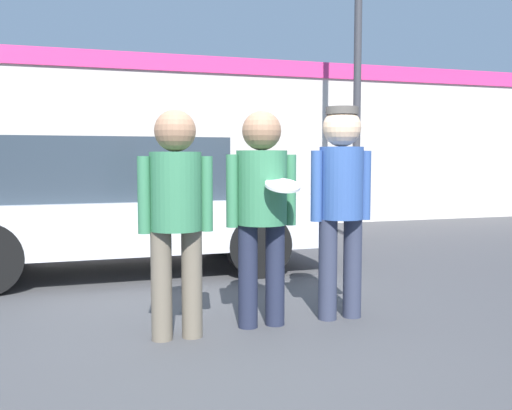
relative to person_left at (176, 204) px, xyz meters
The scene contains 6 objects.
ground_plane 1.03m from the person_left, 13.89° to the right, with size 56.00×56.00×0.00m, color #3F3F42.
storefront_building 6.43m from the person_left, 87.14° to the left, with size 24.00×0.22×3.15m.
person_left is the anchor object (origin of this frame).
person_middle_with_frisbee 0.68m from the person_left, ahead, with size 0.56×0.59×1.66m.
person_right 1.36m from the person_left, ahead, with size 0.52×0.35×1.70m.
parked_car_near 2.67m from the person_left, 93.72° to the left, with size 4.39×1.83×1.52m.
Camera 1 is at (-1.00, -3.93, 1.30)m, focal length 40.00 mm.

